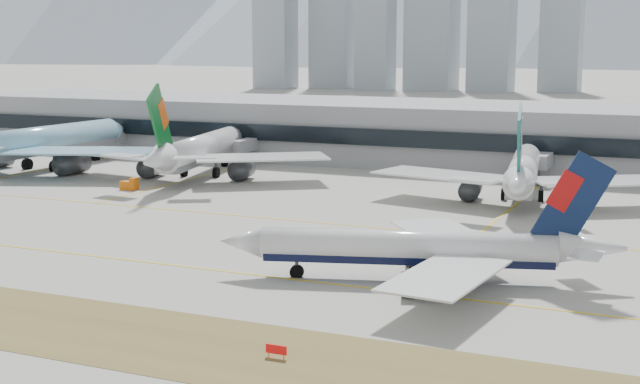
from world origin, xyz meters
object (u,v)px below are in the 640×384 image
at_px(widebody_korean, 36,143).
at_px(terminal, 442,133).
at_px(taxiing_airliner, 422,249).
at_px(widebody_eva, 198,151).
at_px(widebody_cathay, 523,173).

distance_m(widebody_korean, terminal, 100.10).
xyz_separation_m(taxiing_airliner, widebody_korean, (-114.17, 59.45, 2.43)).
bearing_deg(widebody_korean, taxiing_airliner, -116.17).
distance_m(taxiing_airliner, widebody_korean, 128.75).
relative_size(taxiing_airliner, widebody_korean, 0.72).
relative_size(widebody_eva, widebody_cathay, 1.08).
relative_size(taxiing_airliner, widebody_eva, 0.82).
bearing_deg(widebody_cathay, widebody_korean, 83.63).
bearing_deg(widebody_eva, widebody_korean, 86.42).
bearing_deg(terminal, widebody_eva, -131.38).
bearing_deg(widebody_eva, taxiing_airliner, -143.78).
height_order(widebody_eva, terminal, widebody_eva).
bearing_deg(terminal, widebody_korean, -146.92).
distance_m(taxiing_airliner, terminal, 118.09).
height_order(widebody_korean, widebody_cathay, widebody_korean).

